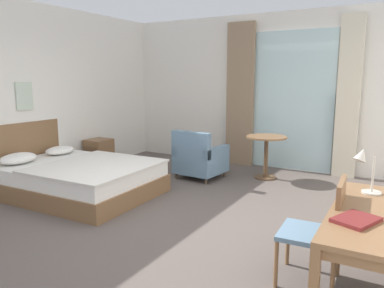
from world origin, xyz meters
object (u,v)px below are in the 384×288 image
at_px(desk_chair, 321,227).
at_px(framed_picture, 24,96).
at_px(closed_book, 356,220).
at_px(desk_lamp, 365,166).
at_px(bed, 74,176).
at_px(round_cafe_table, 266,147).
at_px(armchair_by_window, 199,159).
at_px(writing_desk, 372,223).
at_px(nightstand, 99,154).

relative_size(desk_chair, framed_picture, 2.12).
bearing_deg(framed_picture, closed_book, -12.90).
distance_m(desk_lamp, closed_book, 0.70).
bearing_deg(bed, desk_chair, -11.77).
bearing_deg(round_cafe_table, framed_picture, -144.87).
xyz_separation_m(desk_chair, armchair_by_window, (-2.47, 2.43, -0.16)).
bearing_deg(round_cafe_table, closed_book, -62.29).
bearing_deg(bed, armchair_by_window, 54.43).
height_order(writing_desk, round_cafe_table, writing_desk).
bearing_deg(desk_chair, writing_desk, -14.59).
distance_m(nightstand, framed_picture, 1.77).
bearing_deg(round_cafe_table, desk_lamp, -57.23).
bearing_deg(desk_lamp, nightstand, 158.98).
bearing_deg(closed_book, writing_desk, 94.43).
bearing_deg(desk_lamp, round_cafe_table, 122.77).
bearing_deg(armchair_by_window, closed_book, -45.47).
distance_m(nightstand, round_cafe_table, 3.11).
relative_size(nightstand, writing_desk, 0.37).
xyz_separation_m(writing_desk, round_cafe_table, (-1.86, 3.11, -0.11)).
height_order(round_cafe_table, framed_picture, framed_picture).
bearing_deg(nightstand, framed_picture, -99.72).
bearing_deg(desk_chair, desk_lamp, 48.35).
relative_size(nightstand, armchair_by_window, 0.67).
relative_size(writing_desk, closed_book, 4.93).
xyz_separation_m(nightstand, armchair_by_window, (1.98, 0.33, 0.06)).
relative_size(writing_desk, armchair_by_window, 1.83).
relative_size(bed, writing_desk, 1.50).
xyz_separation_m(writing_desk, closed_book, (-0.09, -0.27, 0.10)).
distance_m(bed, writing_desk, 4.15).
bearing_deg(desk_chair, round_cafe_table, 116.31).
bearing_deg(desk_chair, closed_book, -52.21).
bearing_deg(desk_lamp, armchair_by_window, 141.93).
height_order(desk_chair, closed_book, desk_chair).
height_order(writing_desk, armchair_by_window, armchair_by_window).
height_order(desk_chair, framed_picture, framed_picture).
relative_size(closed_book, armchair_by_window, 0.37).
bearing_deg(round_cafe_table, nightstand, -162.96).
xyz_separation_m(nightstand, closed_book, (4.74, -2.47, 0.47)).
height_order(nightstand, closed_book, closed_book).
height_order(bed, closed_book, bed).
distance_m(nightstand, closed_book, 5.37).
bearing_deg(desk_lamp, closed_book, -87.77).
bearing_deg(closed_book, armchair_by_window, 156.68).
relative_size(bed, framed_picture, 5.31).
distance_m(bed, framed_picture, 1.54).
relative_size(desk_lamp, closed_book, 1.38).
bearing_deg(desk_lamp, framed_picture, 174.52).
relative_size(writing_desk, desk_lamp, 3.57).
height_order(nightstand, round_cafe_table, round_cafe_table).
xyz_separation_m(desk_chair, framed_picture, (-4.68, 0.77, 0.92)).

